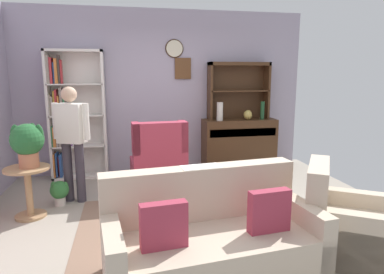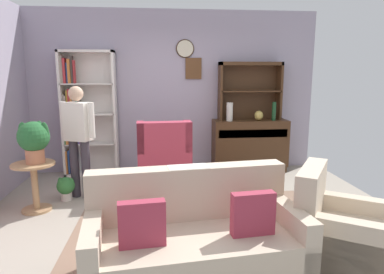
{
  "view_description": "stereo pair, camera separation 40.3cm",
  "coord_description": "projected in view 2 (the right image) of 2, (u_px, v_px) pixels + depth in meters",
  "views": [
    {
      "loc": [
        -0.72,
        -3.85,
        1.73
      ],
      "look_at": [
        0.1,
        0.2,
        0.95
      ],
      "focal_mm": 31.72,
      "sensor_mm": 36.0,
      "label": 1
    },
    {
      "loc": [
        -0.32,
        -3.91,
        1.73
      ],
      "look_at": [
        0.1,
        0.2,
        0.95
      ],
      "focal_mm": 31.72,
      "sensor_mm": 36.0,
      "label": 2
    }
  ],
  "objects": [
    {
      "name": "wall_back",
      "position": [
        175.0,
        92.0,
        6.0
      ],
      "size": [
        5.0,
        0.09,
        2.8
      ],
      "color": "#A399AD",
      "rests_on": "ground_plane"
    },
    {
      "name": "ground_plane",
      "position": [
        186.0,
        217.0,
        4.18
      ],
      "size": [
        5.4,
        4.6,
        0.02
      ],
      "primitive_type": "cube",
      "color": "#9E9384"
    },
    {
      "name": "bottle_wine",
      "position": [
        274.0,
        111.0,
        5.87
      ],
      "size": [
        0.07,
        0.07,
        0.32
      ],
      "primitive_type": "cylinder",
      "color": "#194223",
      "rests_on": "sideboard"
    },
    {
      "name": "potted_plant_large",
      "position": [
        34.0,
        139.0,
        4.18
      ],
      "size": [
        0.38,
        0.38,
        0.53
      ],
      "color": "#AD6B4C",
      "rests_on": "plant_stand"
    },
    {
      "name": "couch_floral",
      "position": [
        195.0,
        242.0,
        2.9
      ],
      "size": [
        1.88,
        1.04,
        0.9
      ],
      "color": "beige",
      "rests_on": "ground_plane"
    },
    {
      "name": "wingback_chair",
      "position": [
        164.0,
        164.0,
        5.12
      ],
      "size": [
        0.82,
        0.84,
        1.05
      ],
      "color": "#A33347",
      "rests_on": "ground_plane"
    },
    {
      "name": "armchair_floral",
      "position": [
        337.0,
        232.0,
        3.12
      ],
      "size": [
        1.06,
        1.06,
        0.88
      ],
      "color": "beige",
      "rests_on": "ground_plane"
    },
    {
      "name": "bookshelf",
      "position": [
        84.0,
        114.0,
        5.73
      ],
      "size": [
        0.9,
        0.3,
        2.1
      ],
      "color": "silver",
      "rests_on": "ground_plane"
    },
    {
      "name": "area_rug",
      "position": [
        205.0,
        225.0,
        3.9
      ],
      "size": [
        2.96,
        2.07,
        0.01
      ],
      "primitive_type": "cube",
      "color": "#846651",
      "rests_on": "ground_plane"
    },
    {
      "name": "sideboard",
      "position": [
        250.0,
        143.0,
        6.03
      ],
      "size": [
        1.3,
        0.45,
        0.92
      ],
      "color": "#422816",
      "rests_on": "ground_plane"
    },
    {
      "name": "person_reading",
      "position": [
        78.0,
        134.0,
        4.65
      ],
      "size": [
        0.51,
        0.31,
        1.56
      ],
      "color": "#38333D",
      "rests_on": "ground_plane"
    },
    {
      "name": "sideboard_hutch",
      "position": [
        250.0,
        83.0,
        5.94
      ],
      "size": [
        1.1,
        0.26,
        1.0
      ],
      "color": "#422816",
      "rests_on": "sideboard"
    },
    {
      "name": "vase_round",
      "position": [
        259.0,
        116.0,
        5.88
      ],
      "size": [
        0.15,
        0.15,
        0.17
      ],
      "primitive_type": "ellipsoid",
      "color": "tan",
      "rests_on": "sideboard"
    },
    {
      "name": "plant_stand",
      "position": [
        35.0,
        181.0,
        4.27
      ],
      "size": [
        0.52,
        0.52,
        0.62
      ],
      "color": "#A87F56",
      "rests_on": "ground_plane"
    },
    {
      "name": "potted_plant_small",
      "position": [
        66.0,
        187.0,
        4.64
      ],
      "size": [
        0.24,
        0.24,
        0.33
      ],
      "color": "beige",
      "rests_on": "ground_plane"
    },
    {
      "name": "vase_tall",
      "position": [
        230.0,
        112.0,
        5.8
      ],
      "size": [
        0.11,
        0.11,
        0.32
      ],
      "primitive_type": "cylinder",
      "color": "beige",
      "rests_on": "sideboard"
    }
  ]
}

